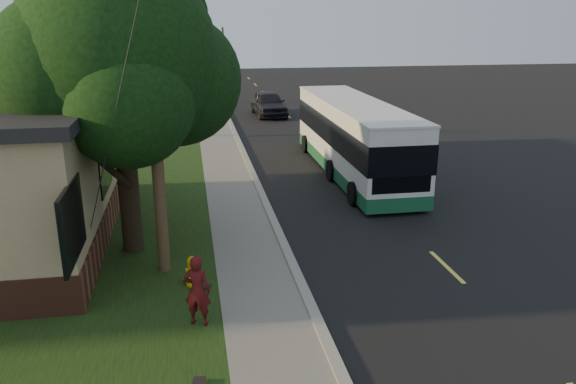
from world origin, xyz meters
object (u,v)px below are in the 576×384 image
Objects in this scene: bare_tree_near at (169,98)px; skateboard_spare at (197,283)px; dumpster at (29,179)px; transit_bus at (354,136)px; fire_hydrant at (192,271)px; bare_tree_far at (180,78)px; distant_car at (269,103)px; leafy_tree at (119,63)px; skateboarder at (197,290)px; traffic_signal at (223,57)px; utility_pole at (152,91)px.

skateboard_spare is (1.00, -18.05, -2.03)m from bare_tree_near.
transit_bus is at bearing 5.64° from dumpster.
bare_tree_near is (-0.90, 18.00, 1.72)m from fire_hydrant.
bare_tree_far is 5.69× the size of skateboard_spare.
dumpster is 0.35× the size of distant_car.
transit_bus reaches higher than distant_car.
distant_car is (6.26, 6.28, -1.34)m from bare_tree_near.
fire_hydrant is at bearing -59.33° from leafy_tree.
skateboarder is (0.50, -31.86, -1.15)m from bare_tree_far.
leafy_tree is at bearing -49.40° from skateboarder.
bare_tree_near reaches higher than transit_bus.
transit_bus reaches higher than skateboard_spare.
transit_bus is 2.34× the size of distant_car.
dumpster is 19.56m from distant_car.
bare_tree_near is 19.92m from skateboarder.
skateboard_spare is at bearing -105.00° from distant_car.
traffic_signal is at bearing 81.53° from leafy_tree.
leafy_tree is (-0.87, 1.66, 0.54)m from utility_pole.
traffic_signal is at bearing 98.47° from transit_bus.
distant_car is at bearing 45.11° from bare_tree_near.
dumpster is (-12.45, -1.23, -0.88)m from transit_bus.
utility_pole reaches higher than skateboard_spare.
utility_pole is at bearing -96.58° from traffic_signal.
utility_pole is 4.80m from skateboarder.
utility_pole is 2.11× the size of bare_tree_near.
skateboarder reaches higher than skateboard_spare.
utility_pole is at bearing -89.34° from bare_tree_near.
bare_tree_far reaches higher than skateboard_spare.
skateboarder is at bearing -87.12° from bare_tree_near.
skateboarder reaches higher than fire_hydrant.
utility_pole is at bearing 125.38° from fire_hydrant.
fire_hydrant is 9.93m from dumpster.
bare_tree_far is at bearing 89.40° from utility_pole.
bare_tree_near is at bearing -92.39° from bare_tree_far.
fire_hydrant is 0.18× the size of bare_tree_far.
distant_car is (5.36, 24.28, 0.38)m from fire_hydrant.
fire_hydrant is at bearing -87.14° from bare_tree_near.
skateboard_spare is (0.00, 1.80, -0.73)m from skateboarder.
skateboarder is (1.67, -4.51, -4.32)m from leafy_tree.
skateboard_spare is at bearing -28.00° from fire_hydrant.
bare_tree_far is 0.85× the size of distant_car.
distant_car reaches higher than fire_hydrant.
skateboard_spare is at bearing -69.74° from skateboarder.
leafy_tree is 8.18m from dumpster.
dumpster is at bearing -103.59° from bare_tree_far.
skateboarder is 2.20× the size of skateboard_spare.
distant_car is (5.26, 26.14, -0.04)m from skateboarder.
dumpster is at bearing -174.36° from transit_bus.
dumpster is at bearing 124.87° from utility_pole.
leafy_tree reaches higher than transit_bus.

